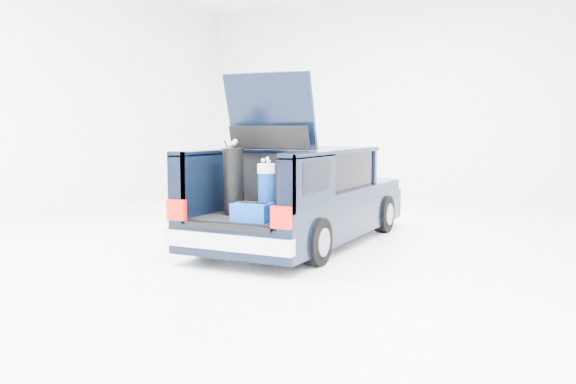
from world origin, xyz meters
The scene contains 6 objects.
ground centered at (0.00, 0.00, 0.00)m, with size 14.00×14.00×0.00m, color white.
car centered at (0.00, 0.11, 0.67)m, with size 1.87×4.65×2.47m.
red_suitcase centered at (0.50, -1.09, 0.84)m, with size 0.32×0.21×0.52m.
black_golf_bag centered at (-0.31, -1.49, 1.05)m, with size 0.35×0.37×0.98m.
blue_golf_bag centered at (0.12, -1.38, 0.95)m, with size 0.27×0.27×0.77m.
blue_duffel centered at (0.20, -1.89, 0.71)m, with size 0.48×0.32×0.25m.
Camera 1 is at (3.87, -8.30, 1.74)m, focal length 38.00 mm.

